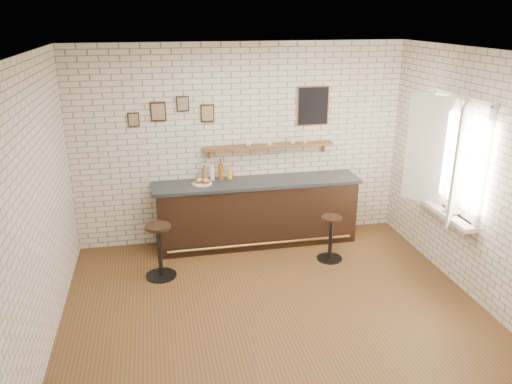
{
  "coord_description": "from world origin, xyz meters",
  "views": [
    {
      "loc": [
        -1.26,
        -5.21,
        3.38
      ],
      "look_at": [
        -0.0,
        0.9,
        1.13
      ],
      "focal_mm": 35.0,
      "sensor_mm": 36.0,
      "label": 1
    }
  ],
  "objects_px": {
    "shelf_cup_a": "(249,143)",
    "shelf_cup_b": "(269,142)",
    "sandwich_plate": "(202,184)",
    "book_lower": "(449,213)",
    "bitters_bottle_white": "(212,173)",
    "shelf_cup_d": "(305,140)",
    "bar_stool_left": "(159,249)",
    "book_upper": "(448,211)",
    "bitters_bottle_brown": "(204,174)",
    "condiment_bottle_yellow": "(230,173)",
    "bar_stool_right": "(331,237)",
    "shelf_cup_c": "(293,141)",
    "ciabatta_sandwich": "(203,181)",
    "bar_counter": "(257,212)",
    "bitters_bottle_amber": "(221,171)"
  },
  "relations": [
    {
      "from": "shelf_cup_c",
      "to": "bar_counter",
      "type": "bearing_deg",
      "value": 125.11
    },
    {
      "from": "ciabatta_sandwich",
      "to": "book_lower",
      "type": "xyz_separation_m",
      "value": [
        3.01,
        -1.6,
        -0.12
      ]
    },
    {
      "from": "bitters_bottle_amber",
      "to": "book_upper",
      "type": "distance_m",
      "value": 3.23
    },
    {
      "from": "condiment_bottle_yellow",
      "to": "shelf_cup_b",
      "type": "distance_m",
      "value": 0.76
    },
    {
      "from": "sandwich_plate",
      "to": "ciabatta_sandwich",
      "type": "bearing_deg",
      "value": 0.0
    },
    {
      "from": "book_upper",
      "to": "bitters_bottle_brown",
      "type": "bearing_deg",
      "value": 151.31
    },
    {
      "from": "bitters_bottle_brown",
      "to": "book_lower",
      "type": "xyz_separation_m",
      "value": [
        2.97,
        -1.77,
        -0.17
      ]
    },
    {
      "from": "shelf_cup_a",
      "to": "book_lower",
      "type": "height_order",
      "value": "shelf_cup_a"
    },
    {
      "from": "bitters_bottle_amber",
      "to": "condiment_bottle_yellow",
      "type": "bearing_deg",
      "value": -0.0
    },
    {
      "from": "sandwich_plate",
      "to": "shelf_cup_d",
      "type": "xyz_separation_m",
      "value": [
        1.61,
        0.19,
        0.53
      ]
    },
    {
      "from": "bitters_bottle_amber",
      "to": "shelf_cup_c",
      "type": "distance_m",
      "value": 1.18
    },
    {
      "from": "ciabatta_sandwich",
      "to": "shelf_cup_c",
      "type": "relative_size",
      "value": 2.06
    },
    {
      "from": "bitters_bottle_brown",
      "to": "condiment_bottle_yellow",
      "type": "height_order",
      "value": "bitters_bottle_brown"
    },
    {
      "from": "condiment_bottle_yellow",
      "to": "shelf_cup_d",
      "type": "distance_m",
      "value": 1.25
    },
    {
      "from": "shelf_cup_a",
      "to": "shelf_cup_b",
      "type": "relative_size",
      "value": 1.23
    },
    {
      "from": "sandwich_plate",
      "to": "book_lower",
      "type": "relative_size",
      "value": 1.39
    },
    {
      "from": "bitters_bottle_brown",
      "to": "bitters_bottle_amber",
      "type": "distance_m",
      "value": 0.25
    },
    {
      "from": "book_upper",
      "to": "sandwich_plate",
      "type": "bearing_deg",
      "value": 154.23
    },
    {
      "from": "bar_stool_left",
      "to": "book_lower",
      "type": "xyz_separation_m",
      "value": [
        3.69,
        -0.8,
        0.54
      ]
    },
    {
      "from": "ciabatta_sandwich",
      "to": "bar_stool_right",
      "type": "xyz_separation_m",
      "value": [
        1.73,
        -0.78,
        -0.7
      ]
    },
    {
      "from": "bitters_bottle_brown",
      "to": "bitters_bottle_white",
      "type": "relative_size",
      "value": 0.89
    },
    {
      "from": "condiment_bottle_yellow",
      "to": "shelf_cup_a",
      "type": "distance_m",
      "value": 0.54
    },
    {
      "from": "sandwich_plate",
      "to": "book_lower",
      "type": "xyz_separation_m",
      "value": [
        3.02,
        -1.6,
        -0.08
      ]
    },
    {
      "from": "bitters_bottle_white",
      "to": "book_upper",
      "type": "bearing_deg",
      "value": -31.41
    },
    {
      "from": "bitters_bottle_amber",
      "to": "shelf_cup_c",
      "type": "xyz_separation_m",
      "value": [
        1.11,
        0.02,
        0.4
      ]
    },
    {
      "from": "condiment_bottle_yellow",
      "to": "bar_stool_right",
      "type": "bearing_deg",
      "value": -36.06
    },
    {
      "from": "bitters_bottle_brown",
      "to": "shelf_cup_c",
      "type": "distance_m",
      "value": 1.43
    },
    {
      "from": "bitters_bottle_white",
      "to": "shelf_cup_a",
      "type": "bearing_deg",
      "value": 1.79
    },
    {
      "from": "condiment_bottle_yellow",
      "to": "bitters_bottle_amber",
      "type": "bearing_deg",
      "value": 180.0
    },
    {
      "from": "shelf_cup_c",
      "to": "book_lower",
      "type": "height_order",
      "value": "shelf_cup_c"
    },
    {
      "from": "bitters_bottle_white",
      "to": "shelf_cup_d",
      "type": "height_order",
      "value": "shelf_cup_d"
    },
    {
      "from": "bar_stool_left",
      "to": "ciabatta_sandwich",
      "type": "bearing_deg",
      "value": 49.22
    },
    {
      "from": "ciabatta_sandwich",
      "to": "book_upper",
      "type": "relative_size",
      "value": 1.1
    },
    {
      "from": "bar_counter",
      "to": "sandwich_plate",
      "type": "distance_m",
      "value": 0.97
    },
    {
      "from": "shelf_cup_c",
      "to": "bitters_bottle_amber",
      "type": "bearing_deg",
      "value": 107.22
    },
    {
      "from": "shelf_cup_c",
      "to": "condiment_bottle_yellow",
      "type": "bearing_deg",
      "value": 107.34
    },
    {
      "from": "bitters_bottle_white",
      "to": "shelf_cup_d",
      "type": "distance_m",
      "value": 1.5
    },
    {
      "from": "bitters_bottle_brown",
      "to": "shelf_cup_b",
      "type": "bearing_deg",
      "value": 1.01
    },
    {
      "from": "sandwich_plate",
      "to": "book_lower",
      "type": "bearing_deg",
      "value": -27.85
    },
    {
      "from": "sandwich_plate",
      "to": "shelf_cup_b",
      "type": "height_order",
      "value": "shelf_cup_b"
    },
    {
      "from": "shelf_cup_d",
      "to": "shelf_cup_a",
      "type": "bearing_deg",
      "value": -170.77
    },
    {
      "from": "ciabatta_sandwich",
      "to": "book_lower",
      "type": "distance_m",
      "value": 3.41
    },
    {
      "from": "ciabatta_sandwich",
      "to": "bar_stool_left",
      "type": "xyz_separation_m",
      "value": [
        -0.68,
        -0.79,
        -0.65
      ]
    },
    {
      "from": "sandwich_plate",
      "to": "bitters_bottle_amber",
      "type": "bearing_deg",
      "value": 29.22
    },
    {
      "from": "bar_stool_left",
      "to": "bar_stool_right",
      "type": "height_order",
      "value": "bar_stool_left"
    },
    {
      "from": "ciabatta_sandwich",
      "to": "book_lower",
      "type": "relative_size",
      "value": 1.11
    },
    {
      "from": "sandwich_plate",
      "to": "bitters_bottle_brown",
      "type": "height_order",
      "value": "bitters_bottle_brown"
    },
    {
      "from": "bitters_bottle_white",
      "to": "bar_stool_left",
      "type": "xyz_separation_m",
      "value": [
        -0.84,
        -0.96,
        -0.71
      ]
    },
    {
      "from": "sandwich_plate",
      "to": "bitters_bottle_brown",
      "type": "xyz_separation_m",
      "value": [
        0.05,
        0.17,
        0.09
      ]
    },
    {
      "from": "condiment_bottle_yellow",
      "to": "bitters_bottle_white",
      "type": "bearing_deg",
      "value": 180.0
    }
  ]
}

